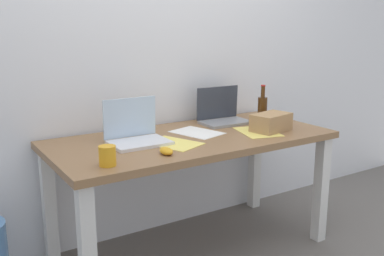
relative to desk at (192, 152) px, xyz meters
name	(u,v)px	position (x,y,z in m)	size (l,w,h in m)	color
ground_plane	(192,249)	(0.00, 0.00, -0.64)	(8.00, 8.00, 0.00)	slate
back_wall	(155,36)	(0.00, 0.44, 0.66)	(5.20, 0.08, 2.60)	white
desk	(192,152)	(0.00, 0.00, 0.00)	(1.66, 0.77, 0.73)	olive
laptop_left	(136,134)	(-0.34, 0.05, 0.15)	(0.32, 0.24, 0.24)	silver
laptop_right	(223,115)	(0.37, 0.20, 0.15)	(0.33, 0.23, 0.24)	gray
beer_bottle	(262,109)	(0.58, 0.05, 0.19)	(0.06, 0.06, 0.26)	#47280F
computer_mouse	(166,151)	(-0.31, -0.24, 0.11)	(0.06, 0.10, 0.03)	gold
cardboard_box	(271,122)	(0.48, -0.15, 0.15)	(0.24, 0.15, 0.11)	tan
coffee_mug	(107,156)	(-0.63, -0.26, 0.14)	(0.08, 0.08, 0.10)	gold
paper_sheet_front_right	(258,132)	(0.40, -0.13, 0.10)	(0.21, 0.30, 0.00)	#F4E06B
paper_yellow_folder	(173,143)	(-0.18, -0.08, 0.10)	(0.21, 0.30, 0.00)	#F4E06B
paper_sheet_near_back	(197,133)	(0.07, 0.06, 0.10)	(0.21, 0.30, 0.00)	white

